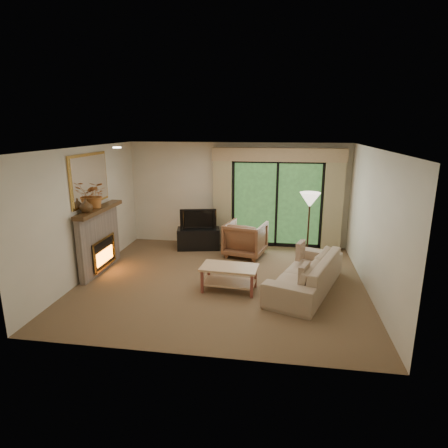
# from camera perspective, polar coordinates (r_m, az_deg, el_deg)

# --- Properties ---
(floor) EXTENTS (5.50, 5.50, 0.00)m
(floor) POSITION_cam_1_polar(r_m,az_deg,el_deg) (7.50, -0.35, -8.74)
(floor) COLOR brown
(floor) RESTS_ON ground
(ceiling) EXTENTS (5.50, 5.50, 0.00)m
(ceiling) POSITION_cam_1_polar(r_m,az_deg,el_deg) (6.89, -0.39, 11.51)
(ceiling) COLOR silver
(ceiling) RESTS_ON ground
(wall_back) EXTENTS (5.00, 0.00, 5.00)m
(wall_back) POSITION_cam_1_polar(r_m,az_deg,el_deg) (9.51, 2.03, 4.49)
(wall_back) COLOR beige
(wall_back) RESTS_ON ground
(wall_front) EXTENTS (5.00, 0.00, 5.00)m
(wall_front) POSITION_cam_1_polar(r_m,az_deg,el_deg) (4.74, -5.19, -6.16)
(wall_front) COLOR beige
(wall_front) RESTS_ON ground
(wall_left) EXTENTS (0.00, 5.00, 5.00)m
(wall_left) POSITION_cam_1_polar(r_m,az_deg,el_deg) (7.98, -20.26, 1.61)
(wall_left) COLOR beige
(wall_left) RESTS_ON ground
(wall_right) EXTENTS (0.00, 5.00, 5.00)m
(wall_right) POSITION_cam_1_polar(r_m,az_deg,el_deg) (7.19, 21.81, 0.10)
(wall_right) COLOR beige
(wall_right) RESTS_ON ground
(fireplace) EXTENTS (0.24, 1.70, 1.37)m
(fireplace) POSITION_cam_1_polar(r_m,az_deg,el_deg) (8.25, -18.49, -2.26)
(fireplace) COLOR slate
(fireplace) RESTS_ON floor
(mirror) EXTENTS (0.07, 1.45, 1.02)m
(mirror) POSITION_cam_1_polar(r_m,az_deg,el_deg) (8.03, -19.77, 6.45)
(mirror) COLOR gold
(mirror) RESTS_ON wall_left
(sliding_door) EXTENTS (2.26, 0.10, 2.16)m
(sliding_door) POSITION_cam_1_polar(r_m,az_deg,el_deg) (9.43, 8.03, 3.04)
(sliding_door) COLOR black
(sliding_door) RESTS_ON floor
(curtain_left) EXTENTS (0.45, 0.18, 2.35)m
(curtain_left) POSITION_cam_1_polar(r_m,az_deg,el_deg) (9.42, -0.21, 3.79)
(curtain_left) COLOR tan
(curtain_left) RESTS_ON floor
(curtain_right) EXTENTS (0.45, 0.18, 2.35)m
(curtain_right) POSITION_cam_1_polar(r_m,az_deg,el_deg) (9.39, 16.31, 3.16)
(curtain_right) COLOR tan
(curtain_right) RESTS_ON floor
(cornice) EXTENTS (3.20, 0.24, 0.32)m
(cornice) POSITION_cam_1_polar(r_m,az_deg,el_deg) (9.18, 8.29, 10.41)
(cornice) COLOR tan
(cornice) RESTS_ON wall_back
(media_console) EXTENTS (1.12, 0.67, 0.52)m
(media_console) POSITION_cam_1_polar(r_m,az_deg,el_deg) (9.37, -3.88, -2.22)
(media_console) COLOR black
(media_console) RESTS_ON floor
(tv) EXTENTS (0.89, 0.29, 0.51)m
(tv) POSITION_cam_1_polar(r_m,az_deg,el_deg) (9.23, -3.94, 0.85)
(tv) COLOR black
(tv) RESTS_ON media_console
(armchair) EXTENTS (1.06, 1.08, 0.82)m
(armchair) POSITION_cam_1_polar(r_m,az_deg,el_deg) (8.83, 3.28, -2.27)
(armchair) COLOR brown
(armchair) RESTS_ON floor
(sofa) EXTENTS (1.60, 2.44, 0.66)m
(sofa) POSITION_cam_1_polar(r_m,az_deg,el_deg) (7.20, 12.32, -7.27)
(sofa) COLOR #9F866D
(sofa) RESTS_ON floor
(pillow_near) EXTENTS (0.22, 0.38, 0.37)m
(pillow_near) POSITION_cam_1_polar(r_m,az_deg,el_deg) (6.50, 12.08, -7.57)
(pillow_near) COLOR #4C2F25
(pillow_near) RESTS_ON sofa
(pillow_far) EXTENTS (0.21, 0.38, 0.37)m
(pillow_far) POSITION_cam_1_polar(r_m,az_deg,el_deg) (7.73, 11.58, -3.93)
(pillow_far) COLOR #4C2F25
(pillow_far) RESTS_ON sofa
(coffee_table) EXTENTS (1.08, 0.65, 0.47)m
(coffee_table) POSITION_cam_1_polar(r_m,az_deg,el_deg) (7.05, 0.81, -8.26)
(coffee_table) COLOR tan
(coffee_table) RESTS_ON floor
(floor_lamp) EXTENTS (0.50, 0.50, 1.63)m
(floor_lamp) POSITION_cam_1_polar(r_m,az_deg,el_deg) (8.27, 12.70, -0.87)
(floor_lamp) COLOR beige
(floor_lamp) RESTS_ON floor
(vase) EXTENTS (0.29, 0.29, 0.27)m
(vase) POSITION_cam_1_polar(r_m,az_deg,el_deg) (7.67, -20.32, 2.66)
(vase) COLOR #472F19
(vase) RESTS_ON fireplace
(branches) EXTENTS (0.56, 0.51, 0.54)m
(branches) POSITION_cam_1_polar(r_m,az_deg,el_deg) (7.99, -19.04, 4.21)
(branches) COLOR #AB642C
(branches) RESTS_ON fireplace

